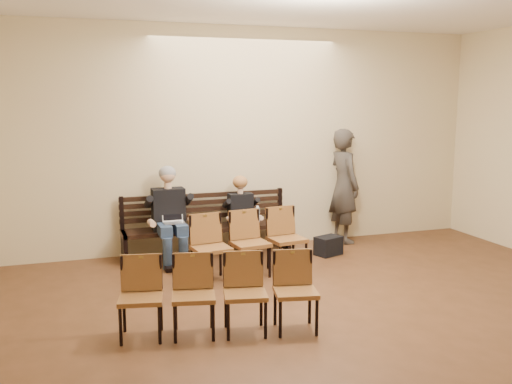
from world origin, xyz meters
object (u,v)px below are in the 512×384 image
at_px(chair_row_front, 250,244).
at_px(seated_woman, 242,220).
at_px(water_bottle, 257,221).
at_px(chair_row_back, 219,295).
at_px(laptop, 174,226).
at_px(seated_man, 170,214).
at_px(passerby, 344,177).
at_px(bag, 328,246).
at_px(bench, 208,241).

bearing_deg(chair_row_front, seated_woman, 71.39).
distance_m(water_bottle, chair_row_back, 2.84).
distance_m(laptop, chair_row_back, 2.68).
height_order(laptop, water_bottle, water_bottle).
relative_size(seated_man, water_bottle, 5.80).
xyz_separation_m(passerby, chair_row_back, (-2.96, -3.05, -0.68)).
height_order(seated_woman, laptop, seated_woman).
height_order(seated_man, chair_row_front, seated_man).
distance_m(water_bottle, bag, 1.19).
distance_m(passerby, chair_row_front, 2.52).
distance_m(bench, seated_man, 0.78).
relative_size(chair_row_front, chair_row_back, 0.80).
bearing_deg(water_bottle, laptop, 173.59).
bearing_deg(water_bottle, chair_row_back, -116.50).
bearing_deg(laptop, chair_row_back, -90.91).
xyz_separation_m(water_bottle, passerby, (1.70, 0.52, 0.52)).
xyz_separation_m(laptop, passerby, (2.93, 0.38, 0.53)).
height_order(seated_man, chair_row_back, seated_man).
height_order(seated_man, water_bottle, seated_man).
relative_size(bench, water_bottle, 10.64).
xyz_separation_m(passerby, chair_row_front, (-2.06, -1.30, -0.65)).
bearing_deg(seated_man, chair_row_front, -50.26).
bearing_deg(bench, chair_row_front, -75.99).
distance_m(seated_woman, laptop, 1.10).
distance_m(seated_woman, water_bottle, 0.33).
relative_size(seated_woman, water_bottle, 4.39).
distance_m(bag, passerby, 1.32).
distance_m(seated_woman, bag, 1.38).
distance_m(bench, bag, 1.86).
bearing_deg(laptop, passerby, 7.23).
height_order(laptop, chair_row_front, chair_row_front).
height_order(bench, passerby, passerby).
xyz_separation_m(seated_woman, bag, (1.24, -0.47, -0.39)).
relative_size(bench, passerby, 1.19).
distance_m(bag, chair_row_front, 1.61).
distance_m(seated_woman, chair_row_back, 3.05).
relative_size(passerby, chair_row_back, 1.09).
height_order(passerby, chair_row_front, passerby).
relative_size(bench, bag, 6.64).
relative_size(seated_woman, passerby, 0.49).
xyz_separation_m(seated_man, water_bottle, (1.26, -0.30, -0.14)).
xyz_separation_m(bag, passerby, (0.60, 0.69, 0.95)).
bearing_deg(laptop, chair_row_front, -46.99).
relative_size(laptop, chair_row_back, 0.15).
distance_m(seated_man, bag, 2.47).
height_order(water_bottle, passerby, passerby).
bearing_deg(bench, seated_woman, -12.99).
distance_m(seated_man, laptop, 0.22).
xyz_separation_m(laptop, chair_row_front, (0.86, -0.92, -0.12)).
xyz_separation_m(seated_man, seated_woman, (1.12, 0.00, -0.17)).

